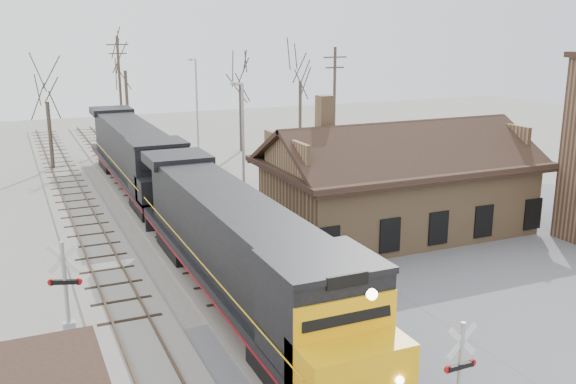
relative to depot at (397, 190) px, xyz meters
name	(u,v)px	position (x,y,z in m)	size (l,w,h in m)	color
ground	(293,370)	(-11.99, -12.00, -2.41)	(140.00, 140.00, 0.00)	#9C978D
road	(293,369)	(-11.99, -12.00, -2.39)	(60.00, 9.00, 0.03)	slate
track_main	(182,241)	(-11.99, 3.00, -2.34)	(3.40, 90.00, 0.24)	#9C978D
track_siding	(99,252)	(-16.49, 3.00, -2.34)	(3.40, 90.00, 0.24)	#9C978D
depot	(397,190)	(0.00, 0.00, 0.00)	(15.20, 9.31, 7.90)	#9D7751
locomotive_lead	(240,253)	(-11.99, -6.74, 0.17)	(3.30, 22.07, 4.91)	black
locomotive_trailing	(135,156)	(-11.99, 15.61, 0.17)	(3.30, 22.07, 4.64)	black
crossbuck_far	(67,302)	(-18.92, -7.64, -0.41)	(1.18, 0.48, 4.28)	#A5A8AD
streetlight_b	(242,140)	(-6.74, 7.43, 2.24)	(0.25, 2.04, 8.24)	#A5A8AD
streetlight_c	(197,104)	(-4.67, 25.04, 2.58)	(0.25, 2.04, 8.91)	#A5A8AD
utility_pole_b	(120,93)	(-10.28, 30.79, 3.23)	(2.00, 0.24, 10.82)	#382D23
utility_pole_c	(334,108)	(3.93, 15.27, 2.85)	(2.00, 0.24, 10.06)	#382D23
tree_b	(46,91)	(-17.04, 25.74, 4.14)	(3.76, 3.76, 9.21)	#382D23
tree_c	(124,58)	(-8.84, 35.93, 6.14)	(4.90, 4.90, 12.00)	#382D23
tree_d	(240,73)	(0.23, 27.15, 5.00)	(4.25, 4.25, 10.41)	#382D23
tree_e	(300,69)	(5.57, 25.27, 5.31)	(4.42, 4.42, 10.83)	#382D23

